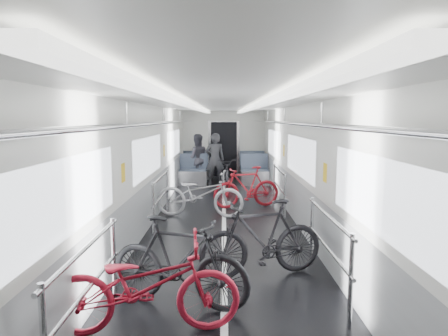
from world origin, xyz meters
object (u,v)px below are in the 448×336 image
(bike_left_near, at_px, (146,285))
(bike_aisle, at_px, (227,172))
(bike_left_mid, at_px, (178,261))
(bike_right_near, at_px, (262,238))
(person_seated, at_px, (197,159))
(person_standing, at_px, (215,160))
(bike_left_far, at_px, (200,194))
(bike_right_far, at_px, (247,187))

(bike_left_near, bearing_deg, bike_aisle, -11.41)
(bike_left_mid, bearing_deg, bike_right_near, -30.56)
(person_seated, bearing_deg, bike_right_near, 88.64)
(person_standing, bearing_deg, bike_left_near, 77.65)
(bike_left_near, bearing_deg, bike_left_mid, -28.82)
(bike_aisle, xyz_separation_m, person_seated, (-0.99, 0.60, 0.37))
(bike_left_far, xyz_separation_m, person_seated, (-0.36, 4.62, 0.31))
(bike_right_far, bearing_deg, bike_left_far, -65.36)
(bike_right_near, distance_m, person_standing, 7.37)
(bike_right_far, xyz_separation_m, bike_aisle, (-0.44, 3.10, -0.05))
(bike_left_far, bearing_deg, bike_right_near, -155.29)
(bike_left_mid, xyz_separation_m, bike_aisle, (0.62, 8.17, -0.07))
(bike_left_near, xyz_separation_m, bike_left_far, (0.25, 4.75, 0.01))
(bike_right_near, height_order, bike_right_far, bike_right_near)
(bike_left_near, relative_size, person_seated, 1.16)
(bike_left_far, bearing_deg, bike_left_mid, -172.70)
(bike_left_near, bearing_deg, bike_right_far, -18.81)
(bike_left_mid, distance_m, bike_right_near, 1.34)
(bike_left_mid, relative_size, bike_left_far, 0.90)
(bike_right_far, relative_size, person_seated, 1.02)
(bike_left_mid, distance_m, person_standing, 8.18)
(bike_left_near, xyz_separation_m, bike_left_mid, (0.26, 0.60, 0.02))
(bike_right_far, xyz_separation_m, person_standing, (-0.83, 3.10, 0.34))
(person_standing, relative_size, person_seated, 1.03)
(bike_left_mid, bearing_deg, person_seated, 22.30)
(bike_left_mid, bearing_deg, bike_left_far, 19.95)
(bike_left_far, bearing_deg, person_seated, 11.74)
(person_seated, bearing_deg, bike_left_mid, 81.01)
(bike_left_mid, relative_size, bike_right_far, 1.04)
(bike_left_far, relative_size, bike_right_near, 1.09)
(bike_left_near, relative_size, bike_aisle, 1.11)
(bike_left_near, relative_size, bike_right_near, 1.07)
(bike_right_near, xyz_separation_m, person_standing, (-0.80, 7.32, 0.31))
(person_standing, xyz_separation_m, person_seated, (-0.61, 0.60, -0.03))
(bike_left_far, distance_m, bike_aisle, 4.07)
(bike_left_mid, bearing_deg, bike_left_near, 176.74)
(bike_right_far, relative_size, bike_aisle, 0.98)
(bike_aisle, bearing_deg, bike_left_mid, -94.59)
(bike_right_near, xyz_separation_m, bike_aisle, (-0.41, 7.32, -0.08))
(bike_right_near, distance_m, bike_right_far, 4.22)
(bike_left_far, distance_m, person_seated, 4.65)
(person_seated, bearing_deg, bike_right_far, 99.80)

